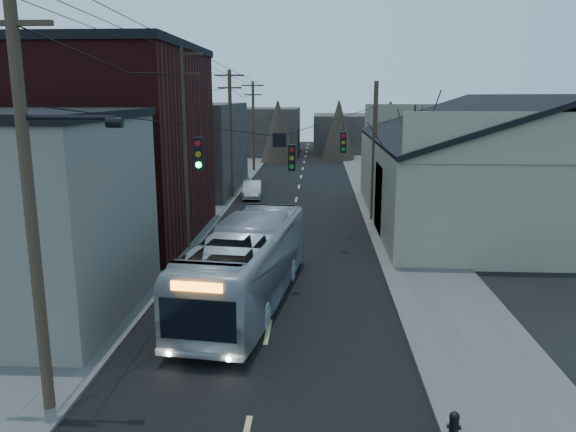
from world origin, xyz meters
name	(u,v)px	position (x,y,z in m)	size (l,w,h in m)	color
road_surface	(295,205)	(0.00, 30.00, 0.01)	(9.00, 110.00, 0.02)	black
sidewalk_left	(205,203)	(-6.50, 30.00, 0.06)	(4.00, 110.00, 0.12)	#474744
sidewalk_right	(387,205)	(6.50, 30.00, 0.06)	(4.00, 110.00, 0.12)	#474744
building_clapboard	(9,219)	(-9.00, 9.00, 3.50)	(8.00, 8.00, 7.00)	#6E655B
building_brick	(100,147)	(-10.00, 20.00, 5.00)	(10.00, 12.00, 10.00)	black
building_left_far	(182,147)	(-9.50, 36.00, 3.50)	(9.00, 14.00, 7.00)	#302B26
warehouse	(506,179)	(13.00, 25.00, 2.70)	(16.16, 20.60, 7.73)	gray
building_far_left	(261,131)	(-6.00, 65.00, 3.00)	(10.00, 12.00, 6.00)	#302B26
building_far_right	(357,133)	(7.00, 70.00, 2.50)	(12.00, 14.00, 5.00)	#302B26
bare_tree	(412,175)	(6.50, 20.00, 3.60)	(0.40, 0.40, 7.20)	black
utility_lines	(239,142)	(-3.11, 24.14, 4.95)	(11.24, 45.28, 10.50)	#382B1E
bus	(247,265)	(-1.00, 10.53, 1.53)	(2.57, 10.98, 3.06)	#A3A8AE
parked_car	(252,189)	(-3.38, 32.64, 0.64)	(1.35, 3.88, 1.28)	#AEB0B6
fire_hydrant	(454,425)	(4.70, 2.15, 0.48)	(0.33, 0.23, 0.68)	black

